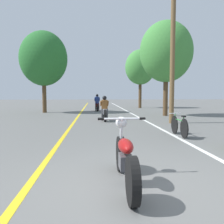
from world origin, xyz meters
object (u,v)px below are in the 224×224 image
object	(u,v)px
motorcycle_foreground	(125,157)
motorcycle_rider_far	(97,105)
roadside_tree_right_near	(166,52)
motorcycle_rider_lead	(105,111)
roadside_tree_left	(44,59)
utility_pole	(173,48)
roadside_tree_right_far	(140,67)
bicycle_parked	(179,126)

from	to	relation	value
motorcycle_foreground	motorcycle_rider_far	bearing A→B (deg)	90.84
roadside_tree_right_near	motorcycle_rider_lead	world-z (taller)	roadside_tree_right_near
motorcycle_rider_lead	roadside_tree_left	bearing A→B (deg)	127.60
utility_pole	roadside_tree_right_far	bearing A→B (deg)	85.94
motorcycle_rider_lead	bicycle_parked	xyz separation A→B (m)	(2.44, -5.19, -0.17)
roadside_tree_left	bicycle_parked	xyz separation A→B (m)	(6.99, -11.10, -3.90)
motorcycle_foreground	bicycle_parked	world-z (taller)	motorcycle_foreground
motorcycle_rider_far	roadside_tree_right_near	bearing A→B (deg)	-47.67
roadside_tree_right_near	roadside_tree_right_far	bearing A→B (deg)	89.88
utility_pole	motorcycle_rider_far	xyz separation A→B (m)	(-3.69, 9.13, -3.26)
roadside_tree_left	roadside_tree_right_near	bearing A→B (deg)	-20.96
utility_pole	roadside_tree_left	xyz separation A→B (m)	(-7.92, 7.45, 0.45)
roadside_tree_left	motorcycle_rider_far	xyz separation A→B (m)	(4.23, 1.67, -3.71)
utility_pole	motorcycle_rider_lead	distance (m)	4.95
roadside_tree_left	bicycle_parked	size ratio (longest dim) A/B	3.91
roadside_tree_right_near	bicycle_parked	xyz separation A→B (m)	(-1.84, -7.72, -3.96)
roadside_tree_left	motorcycle_foreground	distance (m)	16.53
utility_pole	motorcycle_rider_far	bearing A→B (deg)	112.00
motorcycle_foreground	bicycle_parked	bearing A→B (deg)	59.94
roadside_tree_right_near	roadside_tree_left	size ratio (longest dim) A/B	1.00
roadside_tree_right_near	motorcycle_rider_far	size ratio (longest dim) A/B	3.07
utility_pole	roadside_tree_left	world-z (taller)	utility_pole
motorcycle_foreground	motorcycle_rider_lead	world-z (taller)	motorcycle_rider_lead
motorcycle_foreground	bicycle_parked	xyz separation A→B (m)	(2.51, 4.34, -0.09)
motorcycle_rider_far	bicycle_parked	distance (m)	13.07
roadside_tree_right_far	motorcycle_rider_lead	world-z (taller)	roadside_tree_right_far
roadside_tree_left	roadside_tree_right_far	bearing A→B (deg)	33.01
roadside_tree_left	motorcycle_rider_far	bearing A→B (deg)	21.58
roadside_tree_right_far	motorcycle_rider_far	distance (m)	7.21
motorcycle_foreground	motorcycle_rider_far	size ratio (longest dim) A/B	1.02
bicycle_parked	motorcycle_foreground	bearing A→B (deg)	-120.06
roadside_tree_left	motorcycle_foreground	world-z (taller)	roadside_tree_left
roadside_tree_right_near	motorcycle_rider_lead	bearing A→B (deg)	-149.46
roadside_tree_right_far	motorcycle_rider_lead	xyz separation A→B (m)	(-4.30, -11.67, -3.76)
roadside_tree_right_far	motorcycle_rider_far	xyz separation A→B (m)	(-4.63, -4.08, -3.74)
roadside_tree_right_near	roadside_tree_right_far	world-z (taller)	roadside_tree_right_near
utility_pole	motorcycle_rider_far	distance (m)	10.37
utility_pole	motorcycle_foreground	bearing A→B (deg)	-113.28
utility_pole	motorcycle_rider_lead	size ratio (longest dim) A/B	3.53
roadside_tree_right_far	roadside_tree_left	world-z (taller)	roadside_tree_left
utility_pole	roadside_tree_right_far	xyz separation A→B (m)	(0.94, 13.21, 0.48)
roadside_tree_right_far	motorcycle_foreground	distance (m)	21.98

